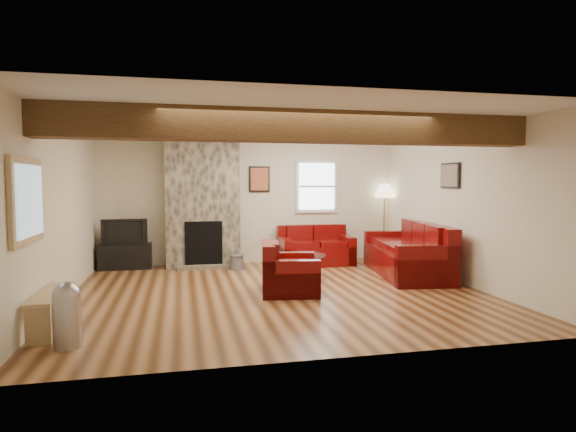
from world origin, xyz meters
name	(u,v)px	position (x,y,z in m)	size (l,w,h in m)	color
room	(279,209)	(0.00, 0.00, 1.25)	(8.00, 8.00, 8.00)	#542F16
oak_beam	(299,127)	(0.00, -1.25, 2.31)	(6.00, 0.36, 0.38)	#341E0F
chimney_breast	(203,204)	(-1.00, 2.49, 1.22)	(1.40, 0.67, 2.50)	#37322A
back_window	(317,186)	(1.35, 2.71, 1.55)	(0.90, 0.08, 1.10)	silver
hatch_window	(27,201)	(-2.96, -1.50, 1.45)	(0.08, 1.00, 0.90)	tan
ceiling_dome	(321,134)	(0.90, 0.90, 2.44)	(0.40, 0.40, 0.18)	#F3E4CE
artwork_back	(259,179)	(0.15, 2.71, 1.70)	(0.42, 0.06, 0.52)	black
artwork_right	(450,176)	(2.96, 0.30, 1.75)	(0.06, 0.55, 0.42)	black
sofa_three	(406,249)	(2.48, 0.87, 0.46)	(2.37, 0.99, 0.91)	#410405
loveseat	(316,245)	(1.20, 2.23, 0.38)	(1.44, 0.83, 0.77)	#410405
armchair_red	(290,268)	(0.15, -0.06, 0.38)	(0.93, 0.81, 0.75)	#410405
coffee_table	(300,267)	(0.54, 0.88, 0.21)	(0.85, 0.85, 0.45)	#462716
tv_cabinet	(125,256)	(-2.45, 2.53, 0.24)	(0.95, 0.38, 0.48)	black
television	(125,231)	(-2.45, 2.53, 0.71)	(0.83, 0.11, 0.48)	black
floor_lamp	(385,195)	(2.80, 2.55, 1.37)	(0.41, 0.41, 1.60)	#B28C4A
pine_bench	(52,311)	(-2.83, -1.24, 0.21)	(0.26, 1.12, 0.42)	tan
pedal_bin	(67,315)	(-2.52, -1.91, 0.33)	(0.27, 0.27, 0.67)	#A5A5AA
coal_bucket	(237,262)	(-0.40, 2.02, 0.14)	(0.30, 0.30, 0.28)	slate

